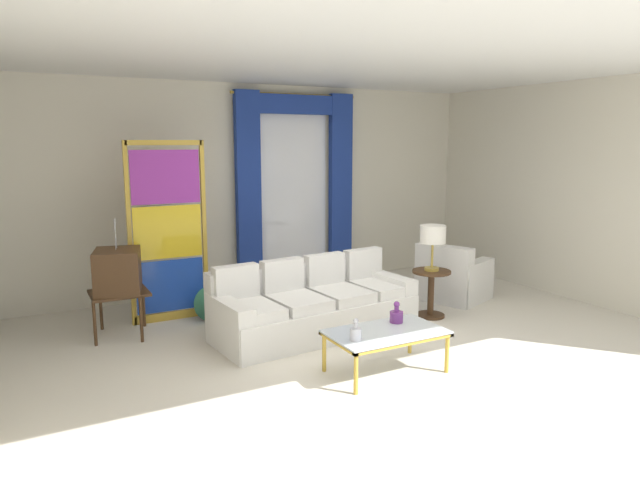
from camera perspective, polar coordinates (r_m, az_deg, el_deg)
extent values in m
plane|color=silver|center=(6.20, 4.58, -10.82)|extent=(16.00, 16.00, 0.00)
cube|color=silver|center=(8.56, -6.46, 5.19)|extent=(8.00, 0.12, 3.00)
cube|color=silver|center=(8.77, 23.09, 4.57)|extent=(0.12, 7.00, 3.00)
cube|color=white|center=(6.55, 1.00, 17.16)|extent=(8.00, 7.60, 0.04)
cube|color=white|center=(8.72, -2.68, 5.65)|extent=(1.10, 0.02, 2.50)
cylinder|color=gold|center=(8.65, -2.52, 14.30)|extent=(2.00, 0.04, 0.04)
cube|color=navy|center=(8.33, -7.19, 5.39)|extent=(0.36, 0.12, 2.70)
cube|color=navy|center=(8.99, 2.05, 5.78)|extent=(0.36, 0.12, 2.70)
cube|color=navy|center=(8.62, -2.45, 13.38)|extent=(1.80, 0.10, 0.28)
cube|color=white|center=(6.59, -0.38, -7.78)|extent=(2.39, 1.10, 0.38)
cube|color=white|center=(6.84, -2.08, -5.39)|extent=(2.33, 0.40, 0.78)
cube|color=white|center=(7.18, 6.84, -5.62)|extent=(0.27, 0.87, 0.56)
cube|color=white|center=(6.08, -8.98, -8.55)|extent=(0.27, 0.87, 0.56)
cube|color=white|center=(6.98, 5.87, -4.70)|extent=(0.60, 0.78, 0.12)
cube|color=white|center=(7.17, 4.29, -2.47)|extent=(0.52, 0.18, 0.40)
cube|color=white|center=(6.64, 1.96, -5.41)|extent=(0.60, 0.78, 0.12)
cube|color=white|center=(6.84, 0.43, -3.05)|extent=(0.52, 0.18, 0.40)
cube|color=white|center=(6.33, -2.35, -6.17)|extent=(0.60, 0.78, 0.12)
cube|color=white|center=(6.54, -3.81, -3.66)|extent=(0.52, 0.18, 0.40)
cube|color=white|center=(6.07, -7.09, -6.95)|extent=(0.60, 0.78, 0.12)
cube|color=white|center=(6.29, -8.43, -4.31)|extent=(0.52, 0.18, 0.40)
cube|color=silver|center=(5.52, 6.60, -9.10)|extent=(1.10, 0.66, 0.02)
cube|color=gold|center=(5.77, 4.83, -8.44)|extent=(1.10, 0.04, 0.03)
cube|color=gold|center=(5.29, 8.53, -10.23)|extent=(1.10, 0.04, 0.03)
cube|color=gold|center=(5.26, 1.76, -10.26)|extent=(0.04, 0.66, 0.03)
cube|color=gold|center=(5.83, 10.93, -8.38)|extent=(0.04, 0.66, 0.03)
cylinder|color=gold|center=(5.57, 0.42, -11.16)|extent=(0.04, 0.04, 0.38)
cylinder|color=gold|center=(6.09, 8.99, -9.40)|extent=(0.04, 0.04, 0.38)
cylinder|color=gold|center=(5.10, 3.61, -13.19)|extent=(0.04, 0.04, 0.38)
cylinder|color=gold|center=(5.67, 12.58, -11.00)|extent=(0.04, 0.04, 0.38)
cylinder|color=#753384|center=(5.76, 7.64, -7.64)|extent=(0.13, 0.13, 0.11)
cylinder|color=#753384|center=(5.73, 7.66, -6.87)|extent=(0.05, 0.05, 0.05)
sphere|color=#753384|center=(5.72, 7.67, -6.39)|extent=(0.06, 0.06, 0.06)
cylinder|color=silver|center=(5.23, 3.59, -9.38)|extent=(0.11, 0.11, 0.11)
cylinder|color=silver|center=(5.20, 3.60, -8.55)|extent=(0.04, 0.04, 0.05)
sphere|color=silver|center=(5.19, 3.61, -8.07)|extent=(0.05, 0.05, 0.05)
cube|color=#472D19|center=(6.83, -19.44, -5.01)|extent=(0.62, 0.54, 0.03)
cylinder|color=#472D19|center=(6.66, -21.59, -7.76)|extent=(0.04, 0.04, 0.50)
cylinder|color=#472D19|center=(7.19, -21.06, -6.44)|extent=(0.04, 0.04, 0.50)
cylinder|color=#472D19|center=(6.61, -17.43, -7.64)|extent=(0.04, 0.04, 0.50)
cylinder|color=#472D19|center=(7.15, -17.22, -6.32)|extent=(0.04, 0.04, 0.50)
cube|color=#472D19|center=(6.78, -19.57, -2.92)|extent=(0.60, 0.66, 0.48)
cube|color=black|center=(6.80, -21.55, -2.83)|extent=(0.11, 0.38, 0.30)
cylinder|color=gold|center=(6.76, -21.54, -4.53)|extent=(0.02, 0.04, 0.04)
cylinder|color=gold|center=(6.92, -21.38, -4.21)|extent=(0.02, 0.04, 0.04)
cylinder|color=silver|center=(6.70, -19.77, 0.58)|extent=(0.04, 0.13, 0.34)
cylinder|color=silver|center=(6.70, -19.77, 0.58)|extent=(0.04, 0.13, 0.34)
cube|color=white|center=(8.25, 13.28, -4.36)|extent=(1.03, 1.03, 0.40)
cube|color=white|center=(8.19, 13.35, -2.66)|extent=(0.89, 0.89, 0.10)
cube|color=white|center=(7.93, 12.25, -3.41)|extent=(0.47, 0.82, 0.80)
cube|color=white|center=(8.38, 11.38, -3.44)|extent=(0.75, 0.43, 0.58)
cube|color=white|center=(8.09, 15.31, -4.07)|extent=(0.75, 0.43, 0.58)
cube|color=gold|center=(7.06, -18.50, 0.48)|extent=(0.05, 0.05, 2.20)
cube|color=gold|center=(7.26, -11.50, 1.04)|extent=(0.05, 0.05, 2.20)
cube|color=gold|center=(7.06, -15.34, 9.37)|extent=(0.90, 0.05, 0.06)
cube|color=gold|center=(7.38, -14.59, -7.31)|extent=(0.90, 0.05, 0.10)
cube|color=#1E47B7|center=(7.28, -14.72, -4.42)|extent=(0.82, 0.02, 0.64)
cube|color=yellow|center=(7.15, -14.95, 0.77)|extent=(0.82, 0.02, 0.64)
cube|color=purple|center=(7.08, -15.19, 6.11)|extent=(0.82, 0.02, 0.64)
cylinder|color=beige|center=(7.31, -10.85, -7.50)|extent=(0.16, 0.16, 0.06)
ellipsoid|color=navy|center=(7.28, -10.88, -6.67)|extent=(0.18, 0.32, 0.20)
sphere|color=navy|center=(7.37, -11.24, -5.57)|extent=(0.09, 0.09, 0.09)
cone|color=gold|center=(7.43, -11.37, -5.46)|extent=(0.02, 0.04, 0.02)
cone|color=#317456|center=(7.08, -10.47, -6.27)|extent=(0.44, 0.40, 0.50)
cylinder|color=#472D19|center=(7.26, 11.09, -3.12)|extent=(0.48, 0.48, 0.03)
cylinder|color=#472D19|center=(7.33, 11.02, -5.33)|extent=(0.08, 0.08, 0.55)
cylinder|color=#472D19|center=(7.41, 10.95, -7.39)|extent=(0.36, 0.36, 0.03)
cylinder|color=#B29338|center=(7.25, 11.10, -2.85)|extent=(0.18, 0.18, 0.04)
cylinder|color=#B29338|center=(7.21, 11.15, -1.30)|extent=(0.03, 0.03, 0.36)
cylinder|color=white|center=(7.17, 11.22, 0.58)|extent=(0.32, 0.32, 0.22)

